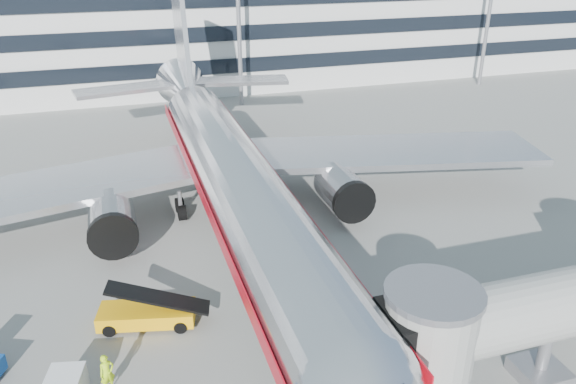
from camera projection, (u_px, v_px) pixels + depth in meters
name	position (u px, v px, depth m)	size (l,w,h in m)	color
ground	(276.00, 319.00, 30.41)	(180.00, 180.00, 0.00)	gray
lead_in_line	(235.00, 234.00, 39.08)	(0.25, 70.00, 0.01)	#E0B30B
main_jet	(228.00, 169.00, 38.81)	(50.95, 48.70, 16.06)	silver
terminal	(157.00, 24.00, 77.39)	(150.00, 24.25, 15.60)	silver
belt_loader	(147.00, 313.00, 29.72)	(5.42, 2.93, 2.53)	#F1A60A
ramp_worker	(107.00, 373.00, 25.31)	(0.70, 0.46, 1.92)	#C3F519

